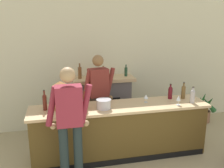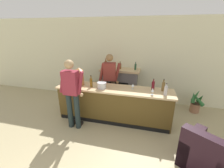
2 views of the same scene
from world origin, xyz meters
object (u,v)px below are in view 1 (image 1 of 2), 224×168
at_px(wine_bottle_riesling_slim, 193,96).
at_px(wine_glass_by_dispenser, 179,98).
at_px(fireplace_stone, 103,102).
at_px(wine_bottle_cabernet_heavy, 85,101).
at_px(wine_bottle_burgundy_dark, 183,91).
at_px(ice_bucket_steel, 104,104).
at_px(wine_glass_near_bucket, 146,97).
at_px(wine_bottle_merlot_tall, 170,92).
at_px(potted_plant_corner, 205,109).
at_px(wine_bottle_chardonnay_pale, 45,101).
at_px(copper_dispenser, 61,95).
at_px(person_customer, 70,122).
at_px(person_bartender, 99,95).

distance_m(wine_bottle_riesling_slim, wine_glass_by_dispenser, 0.30).
relative_size(fireplace_stone, wine_bottle_cabernet_heavy, 4.52).
height_order(wine_bottle_burgundy_dark, wine_bottle_cabernet_heavy, wine_bottle_cabernet_heavy).
height_order(ice_bucket_steel, wine_glass_near_bucket, ice_bucket_steel).
height_order(ice_bucket_steel, wine_bottle_merlot_tall, wine_bottle_merlot_tall).
distance_m(potted_plant_corner, wine_bottle_chardonnay_pale, 3.73).
bearing_deg(wine_bottle_riesling_slim, wine_bottle_merlot_tall, 133.63).
xyz_separation_m(wine_bottle_burgundy_dark, wine_bottle_cabernet_heavy, (-1.82, -0.18, 0.01)).
distance_m(copper_dispenser, wine_bottle_burgundy_dark, 2.20).
xyz_separation_m(potted_plant_corner, person_customer, (-3.18, -1.59, 0.66)).
height_order(fireplace_stone, wine_glass_near_bucket, fireplace_stone).
height_order(copper_dispenser, wine_bottle_riesling_slim, copper_dispenser).
distance_m(person_customer, wine_bottle_cabernet_heavy, 0.61).
distance_m(person_bartender, wine_bottle_riesling_slim, 1.70).
distance_m(wine_bottle_riesling_slim, wine_bottle_burgundy_dark, 0.25).
relative_size(person_customer, wine_bottle_riesling_slim, 6.02).
relative_size(ice_bucket_steel, wine_glass_near_bucket, 1.71).
bearing_deg(copper_dispenser, wine_bottle_cabernet_heavy, -14.56).
xyz_separation_m(potted_plant_corner, wine_bottle_merlot_tall, (-1.31, -0.83, 0.75)).
distance_m(person_customer, wine_bottle_riesling_slim, 2.20).
height_order(wine_glass_near_bucket, wine_glass_by_dispenser, wine_glass_by_dispenser).
bearing_deg(wine_bottle_burgundy_dark, copper_dispenser, -177.76).
height_order(person_bartender, ice_bucket_steel, person_bartender).
xyz_separation_m(copper_dispenser, wine_bottle_cabernet_heavy, (0.38, -0.10, -0.10)).
relative_size(ice_bucket_steel, wine_bottle_chardonnay_pale, 0.72).
relative_size(person_bartender, wine_bottle_riesling_slim, 5.91).
bearing_deg(person_bartender, wine_bottle_riesling_slim, -25.26).
xyz_separation_m(ice_bucket_steel, wine_glass_by_dispenser, (1.27, -0.11, 0.04)).
xyz_separation_m(person_customer, wine_bottle_riesling_slim, (2.14, 0.46, 0.09)).
distance_m(copper_dispenser, wine_bottle_chardonnay_pale, 0.27).
height_order(person_bartender, wine_glass_near_bucket, person_bartender).
height_order(person_customer, person_bartender, person_customer).
height_order(wine_bottle_riesling_slim, wine_bottle_merlot_tall, wine_bottle_riesling_slim).
bearing_deg(potted_plant_corner, wine_bottle_riesling_slim, -132.58).
bearing_deg(wine_bottle_chardonnay_pale, potted_plant_corner, 14.76).
distance_m(person_bartender, wine_glass_near_bucket, 0.92).
xyz_separation_m(wine_bottle_burgundy_dark, wine_glass_by_dispenser, (-0.25, -0.30, -0.02)).
distance_m(potted_plant_corner, wine_bottle_riesling_slim, 1.70).
distance_m(ice_bucket_steel, wine_bottle_burgundy_dark, 1.54).
bearing_deg(copper_dispenser, wine_bottle_merlot_tall, 3.74).
xyz_separation_m(person_bartender, ice_bucket_steel, (-0.03, -0.67, 0.06)).
xyz_separation_m(fireplace_stone, potted_plant_corner, (2.37, -0.19, -0.28)).
height_order(potted_plant_corner, copper_dispenser, copper_dispenser).
distance_m(wine_bottle_merlot_tall, wine_glass_by_dispenser, 0.35).
relative_size(wine_bottle_chardonnay_pale, wine_glass_near_bucket, 2.38).
distance_m(potted_plant_corner, copper_dispenser, 3.52).
height_order(potted_plant_corner, person_bartender, person_bartender).
relative_size(wine_bottle_cabernet_heavy, wine_glass_near_bucket, 2.30).
distance_m(wine_bottle_chardonnay_pale, wine_bottle_merlot_tall, 2.22).
bearing_deg(fireplace_stone, wine_bottle_chardonnay_pale, -136.05).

